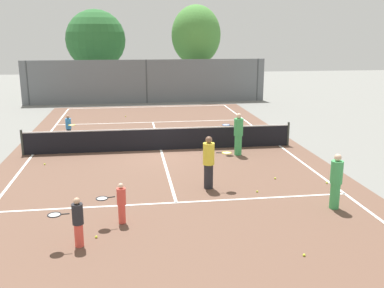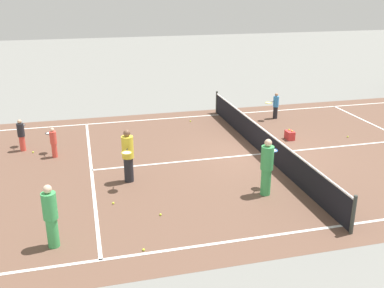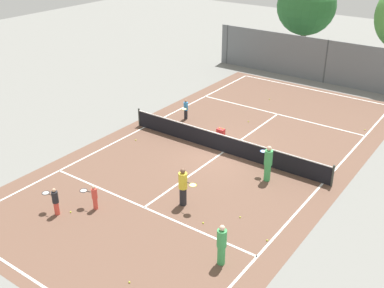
# 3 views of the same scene
# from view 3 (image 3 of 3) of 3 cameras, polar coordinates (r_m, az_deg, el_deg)

# --- Properties ---
(ground_plane) EXTENTS (80.00, 80.00, 0.00)m
(ground_plane) POSITION_cam_3_polar(r_m,az_deg,el_deg) (24.78, 3.86, -0.99)
(ground_plane) COLOR slate
(court_surface) EXTENTS (13.00, 25.00, 0.01)m
(court_surface) POSITION_cam_3_polar(r_m,az_deg,el_deg) (24.77, 3.86, -0.99)
(court_surface) COLOR brown
(court_surface) RESTS_ON ground_plane
(tennis_net) EXTENTS (11.90, 0.10, 1.10)m
(tennis_net) POSITION_cam_3_polar(r_m,az_deg,el_deg) (24.55, 3.90, 0.06)
(tennis_net) COLOR #333833
(tennis_net) RESTS_ON ground_plane
(perimeter_fence) EXTENTS (18.00, 0.12, 3.20)m
(perimeter_fence) POSITION_cam_3_polar(r_m,az_deg,el_deg) (36.10, 16.03, 9.65)
(perimeter_fence) COLOR slate
(perimeter_fence) RESTS_ON ground_plane
(tree_1) EXTENTS (4.85, 4.85, 6.99)m
(tree_1) POSITION_cam_3_polar(r_m,az_deg,el_deg) (41.12, 13.82, 16.10)
(tree_1) COLOR brown
(tree_1) RESTS_ON ground_plane
(player_0) EXTENTS (0.57, 0.84, 1.24)m
(player_0) POSITION_cam_3_polar(r_m,az_deg,el_deg) (28.50, -0.78, 4.28)
(player_0) COLOR #232328
(player_0) RESTS_ON ground_plane
(player_1) EXTENTS (0.84, 0.35, 1.26)m
(player_1) POSITION_cam_3_polar(r_m,az_deg,el_deg) (20.30, -16.39, -6.67)
(player_1) COLOR #E54C3F
(player_1) RESTS_ON ground_plane
(player_2) EXTENTS (0.96, 0.47, 1.78)m
(player_2) POSITION_cam_3_polar(r_m,az_deg,el_deg) (19.95, -1.09, -5.19)
(player_2) COLOR #232328
(player_2) RESTS_ON ground_plane
(player_3) EXTENTS (0.89, 0.80, 1.81)m
(player_3) POSITION_cam_3_polar(r_m,az_deg,el_deg) (22.02, 9.27, -2.28)
(player_3) COLOR #3FA559
(player_3) RESTS_ON ground_plane
(player_4) EXTENTS (0.83, 0.46, 1.15)m
(player_4) POSITION_cam_3_polar(r_m,az_deg,el_deg) (20.28, -11.89, -6.31)
(player_4) COLOR #E54C3F
(player_4) RESTS_ON ground_plane
(player_5) EXTENTS (0.36, 0.36, 1.67)m
(player_5) POSITION_cam_3_polar(r_m,az_deg,el_deg) (16.89, 3.64, -12.14)
(player_5) COLOR #3FA559
(player_5) RESTS_ON ground_plane
(ball_crate) EXTENTS (0.44, 0.30, 0.43)m
(ball_crate) POSITION_cam_3_polar(r_m,az_deg,el_deg) (26.65, 3.53, 1.51)
(ball_crate) COLOR red
(ball_crate) RESTS_ON ground_plane
(tennis_ball_0) EXTENTS (0.07, 0.07, 0.07)m
(tennis_ball_0) POSITION_cam_3_polar(r_m,az_deg,el_deg) (19.70, 5.90, -8.88)
(tennis_ball_0) COLOR #CCE533
(tennis_ball_0) RESTS_ON ground_plane
(tennis_ball_1) EXTENTS (0.07, 0.07, 0.07)m
(tennis_ball_1) POSITION_cam_3_polar(r_m,az_deg,el_deg) (28.50, 6.89, 2.74)
(tennis_ball_1) COLOR #CCE533
(tennis_ball_1) RESTS_ON ground_plane
(tennis_ball_2) EXTENTS (0.07, 0.07, 0.07)m
(tennis_ball_2) POSITION_cam_3_polar(r_m,az_deg,el_deg) (16.77, -7.66, -16.39)
(tennis_ball_2) COLOR #CCE533
(tennis_ball_2) RESTS_ON ground_plane
(tennis_ball_3) EXTENTS (0.07, 0.07, 0.07)m
(tennis_ball_3) POSITION_cam_3_polar(r_m,az_deg,el_deg) (18.60, 9.15, -11.54)
(tennis_ball_3) COLOR #CCE533
(tennis_ball_3) RESTS_ON ground_plane
(tennis_ball_4) EXTENTS (0.07, 0.07, 0.07)m
(tennis_ball_4) POSITION_cam_3_polar(r_m,az_deg,el_deg) (29.00, 20.38, 1.62)
(tennis_ball_4) COLOR #CCE533
(tennis_ball_4) RESTS_ON ground_plane
(tennis_ball_5) EXTENTS (0.07, 0.07, 0.07)m
(tennis_ball_5) POSITION_cam_3_polar(r_m,az_deg,el_deg) (20.56, -14.62, -8.05)
(tennis_ball_5) COLOR #CCE533
(tennis_ball_5) RESTS_ON ground_plane
(tennis_ball_6) EXTENTS (0.07, 0.07, 0.07)m
(tennis_ball_6) POSITION_cam_3_polar(r_m,az_deg,el_deg) (19.28, 1.38, -9.62)
(tennis_ball_6) COLOR #CCE533
(tennis_ball_6) RESTS_ON ground_plane
(tennis_ball_7) EXTENTS (0.07, 0.07, 0.07)m
(tennis_ball_7) POSITION_cam_3_polar(r_m,az_deg,el_deg) (26.22, 3.21, 0.72)
(tennis_ball_7) COLOR #CCE533
(tennis_ball_7) RESTS_ON ground_plane
(tennis_ball_8) EXTENTS (0.07, 0.07, 0.07)m
(tennis_ball_8) POSITION_cam_3_polar(r_m,az_deg,el_deg) (32.21, 9.45, 5.40)
(tennis_ball_8) COLOR #CCE533
(tennis_ball_8) RESTS_ON ground_plane
(tennis_ball_9) EXTENTS (0.07, 0.07, 0.07)m
(tennis_ball_9) POSITION_cam_3_polar(r_m,az_deg,el_deg) (26.15, -6.89, 0.49)
(tennis_ball_9) COLOR #CCE533
(tennis_ball_9) RESTS_ON ground_plane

